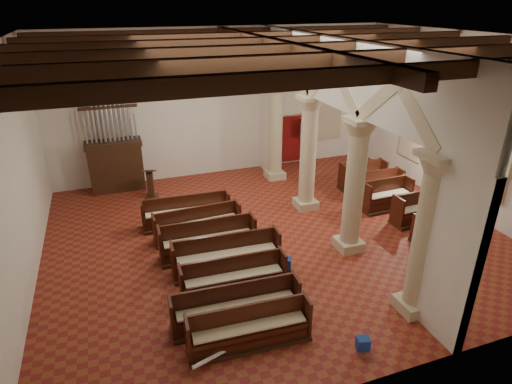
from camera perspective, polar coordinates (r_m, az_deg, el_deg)
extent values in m
plane|color=brown|center=(13.87, 2.56, -5.74)|extent=(14.00, 14.00, 0.00)
plane|color=#341F11|center=(12.03, 3.12, 19.81)|extent=(14.00, 14.00, 0.00)
cube|color=silver|center=(18.12, -4.54, 11.71)|extent=(14.00, 0.02, 6.00)
cube|color=silver|center=(7.92, 19.63, -7.16)|extent=(14.00, 0.02, 6.00)
cube|color=silver|center=(12.00, -29.88, 1.77)|extent=(0.02, 12.00, 6.00)
cube|color=silver|center=(16.53, 26.13, 8.07)|extent=(0.02, 12.00, 6.00)
cube|color=#C8B594|center=(11.43, 20.18, -13.91)|extent=(0.75, 0.75, 0.30)
cylinder|color=#C8B594|center=(10.46, 21.59, -6.09)|extent=(0.56, 0.56, 3.30)
cube|color=#C8B594|center=(13.38, 12.24, -6.79)|extent=(0.75, 0.75, 0.30)
cylinder|color=#C8B594|center=(12.56, 12.96, 0.26)|extent=(0.56, 0.56, 3.30)
cube|color=#C8B594|center=(15.67, 6.62, -1.52)|extent=(0.75, 0.75, 0.30)
cylinder|color=#C8B594|center=(14.98, 6.95, 4.69)|extent=(0.56, 0.56, 3.30)
cube|color=#C8B594|center=(18.17, 2.51, 2.37)|extent=(0.75, 0.75, 0.30)
cylinder|color=#C8B594|center=(17.57, 2.62, 7.82)|extent=(0.56, 0.56, 3.30)
cube|color=silver|center=(12.94, 10.68, 15.46)|extent=(0.25, 11.90, 1.93)
cube|color=#2E6851|center=(15.77, 29.26, 3.66)|extent=(0.03, 1.00, 2.20)
cube|color=#2E6851|center=(18.47, 20.29, 7.97)|extent=(0.03, 1.00, 2.20)
cube|color=#2E6851|center=(20.15, 9.61, 10.41)|extent=(1.00, 0.03, 2.20)
cube|color=#361F11|center=(17.64, -18.10, 3.07)|extent=(2.00, 0.80, 1.80)
cube|color=#361F11|center=(17.33, -18.53, 6.15)|extent=(2.10, 0.85, 0.20)
cube|color=#332110|center=(16.78, -13.71, -0.64)|extent=(0.55, 0.55, 0.10)
cube|color=#332110|center=(16.58, -13.88, 0.92)|extent=(0.27, 0.27, 1.10)
cube|color=#332110|center=(16.29, -14.06, 2.76)|extent=(0.59, 0.51, 0.19)
cube|color=maroon|center=(19.71, 5.62, 7.14)|extent=(1.60, 0.06, 2.10)
cylinder|color=gold|center=(19.39, 5.78, 10.23)|extent=(1.80, 0.04, 0.04)
cone|color=#361F11|center=(19.74, 6.24, 3.79)|extent=(0.34, 0.34, 0.11)
cylinder|color=gold|center=(19.39, 6.38, 6.73)|extent=(0.04, 0.04, 2.24)
cylinder|color=gold|center=(19.11, 6.53, 9.66)|extent=(0.23, 0.63, 0.03)
cube|color=navy|center=(19.21, 6.49, 8.30)|extent=(0.49, 0.18, 0.79)
cube|color=navy|center=(9.95, 14.07, -18.99)|extent=(0.33, 0.29, 0.28)
cube|color=navy|center=(12.00, 3.79, -9.52)|extent=(0.43, 0.39, 0.35)
cube|color=navy|center=(12.42, 2.90, -8.35)|extent=(0.34, 0.31, 0.28)
cylinder|color=white|center=(9.55, -5.96, -21.13)|extent=(0.87, 0.35, 0.09)
cylinder|color=white|center=(10.34, 0.60, -16.67)|extent=(1.04, 0.34, 0.10)
cube|color=#361F11|center=(9.98, -0.88, -19.42)|extent=(2.76, 0.78, 0.09)
cube|color=#4C1710|center=(9.78, -0.80, -18.53)|extent=(2.59, 0.50, 0.41)
cube|color=#4C1710|center=(9.77, -1.22, -16.76)|extent=(2.58, 0.19, 0.87)
cube|color=#4C1710|center=(9.44, -9.03, -18.91)|extent=(0.09, 0.55, 0.87)
cube|color=#4C1710|center=(10.07, 6.51, -15.50)|extent=(0.09, 0.55, 0.87)
cube|color=beige|center=(9.62, -0.81, -17.54)|extent=(2.49, 0.45, 0.05)
cube|color=#361F11|center=(10.50, -2.62, -16.79)|extent=(3.05, 0.81, 0.09)
cube|color=#4C2A10|center=(10.29, -2.57, -15.87)|extent=(2.88, 0.52, 0.43)
cube|color=#4C2A10|center=(10.30, -2.97, -14.12)|extent=(2.87, 0.21, 0.90)
cube|color=#4C2A10|center=(9.97, -11.16, -16.17)|extent=(0.09, 0.57, 0.90)
cube|color=#4C2A10|center=(10.61, 5.11, -12.89)|extent=(0.09, 0.57, 0.90)
cube|color=beige|center=(10.14, -2.60, -14.85)|extent=(2.77, 0.48, 0.05)
cube|color=#361F11|center=(11.38, -2.95, -13.03)|extent=(2.76, 0.77, 0.09)
cube|color=#43190E|center=(11.19, -2.91, -12.11)|extent=(2.59, 0.48, 0.43)
cube|color=#43190E|center=(11.22, -3.27, -10.51)|extent=(2.58, 0.17, 0.90)
cube|color=#43190E|center=(10.88, -9.91, -12.16)|extent=(0.09, 0.57, 0.90)
cube|color=#43190E|center=(11.47, 3.42, -9.64)|extent=(0.09, 0.57, 0.90)
cube|color=beige|center=(11.05, -2.94, -11.12)|extent=(2.49, 0.44, 0.05)
cube|color=#361F11|center=(12.20, -3.87, -10.15)|extent=(3.03, 0.86, 0.10)
cube|color=#40160D|center=(12.00, -3.84, -9.19)|extent=(2.86, 0.55, 0.45)
cube|color=#40160D|center=(12.05, -4.18, -7.61)|extent=(2.85, 0.22, 0.96)
cube|color=#40160D|center=(11.69, -10.97, -9.17)|extent=(0.10, 0.61, 0.96)
cube|color=#40160D|center=(12.33, 2.63, -6.78)|extent=(0.10, 0.61, 0.96)
cube|color=beige|center=(11.86, -3.87, -8.18)|extent=(2.75, 0.51, 0.05)
cube|color=#361F11|center=(12.90, -6.31, -8.13)|extent=(2.84, 0.80, 0.10)
cube|color=#46140F|center=(12.70, -6.32, -7.16)|extent=(2.68, 0.49, 0.47)
cube|color=#46140F|center=(12.77, -6.63, -5.62)|extent=(2.67, 0.14, 0.99)
cube|color=#46140F|center=(12.45, -12.65, -6.95)|extent=(0.09, 0.63, 0.99)
cube|color=#46140F|center=(12.95, -0.52, -4.98)|extent=(0.09, 0.63, 0.99)
cube|color=beige|center=(12.57, -6.37, -6.14)|extent=(2.57, 0.44, 0.05)
cube|color=#361F11|center=(13.87, -7.66, -5.73)|extent=(2.79, 0.79, 0.09)
cube|color=#43150E|center=(13.70, -7.68, -4.89)|extent=(2.63, 0.50, 0.42)
cube|color=#43150E|center=(13.78, -7.93, -3.63)|extent=(2.61, 0.19, 0.89)
cube|color=#43150E|center=(13.49, -13.40, -4.75)|extent=(0.09, 0.56, 0.89)
cube|color=#43150E|center=(13.94, -2.38, -3.06)|extent=(0.09, 0.56, 0.89)
cube|color=beige|center=(13.59, -7.74, -4.03)|extent=(2.52, 0.46, 0.05)
cube|color=#361F11|center=(14.62, -9.16, -4.13)|extent=(2.93, 0.80, 0.10)
cube|color=#40230D|center=(14.46, -9.19, -3.29)|extent=(2.77, 0.50, 0.44)
cube|color=#40230D|center=(14.55, -9.43, -2.06)|extent=(2.76, 0.18, 0.92)
cube|color=#40230D|center=(14.27, -14.90, -3.13)|extent=(0.09, 0.58, 0.92)
cube|color=#40230D|center=(14.68, -3.88, -1.50)|extent=(0.09, 0.58, 0.92)
cube|color=beige|center=(14.35, -9.26, -2.43)|extent=(2.66, 0.46, 0.05)
cube|color=#361F11|center=(14.69, 22.89, -5.79)|extent=(1.65, 0.66, 0.09)
cube|color=#44220E|center=(14.54, 23.16, -5.01)|extent=(1.50, 0.38, 0.41)
cube|color=#44220E|center=(14.57, 22.77, -3.85)|extent=(1.50, 0.07, 0.87)
cube|color=#44220E|center=(13.99, 20.73, -4.69)|extent=(0.07, 0.55, 0.87)
cube|color=#44220E|center=(15.00, 25.40, -3.54)|extent=(0.07, 0.55, 0.87)
cube|color=beige|center=(14.44, 23.31, -4.21)|extent=(1.44, 0.34, 0.05)
cube|color=#361F11|center=(15.62, 20.77, -3.57)|extent=(1.96, 0.78, 0.10)
cube|color=#491A0F|center=(15.46, 21.04, -2.73)|extent=(1.80, 0.47, 0.46)
cube|color=#491A0F|center=(15.51, 20.64, -1.53)|extent=(1.79, 0.14, 0.97)
cube|color=#491A0F|center=(14.84, 18.24, -2.34)|extent=(0.09, 0.61, 0.97)
cube|color=#491A0F|center=(16.00, 23.58, -1.24)|extent=(0.09, 0.61, 0.97)
cube|color=beige|center=(15.36, 21.18, -1.88)|extent=(1.73, 0.43, 0.05)
cube|color=#361F11|center=(16.19, 16.81, -1.97)|extent=(1.88, 0.80, 0.11)
cube|color=#3D1F0D|center=(16.03, 17.04, -1.11)|extent=(1.72, 0.48, 0.48)
cube|color=#3D1F0D|center=(16.09, 16.66, 0.09)|extent=(1.71, 0.13, 1.01)
cube|color=#3D1F0D|center=(15.48, 14.32, -0.61)|extent=(0.10, 0.64, 1.01)
cube|color=#3D1F0D|center=(16.50, 19.52, 0.29)|extent=(0.10, 0.64, 1.01)
cube|color=beige|center=(15.92, 17.16, -0.25)|extent=(1.65, 0.44, 0.05)
cube|color=#361F11|center=(17.16, 15.98, -0.34)|extent=(1.87, 0.71, 0.10)
cube|color=#44230E|center=(17.02, 16.17, 0.40)|extent=(1.71, 0.42, 0.43)
cube|color=#44230E|center=(17.09, 15.85, 1.42)|extent=(1.70, 0.10, 0.91)
cube|color=#44230E|center=(16.50, 13.60, 0.83)|extent=(0.08, 0.58, 0.91)
cube|color=#44230E|center=(17.49, 18.53, 1.60)|extent=(0.08, 0.58, 0.91)
cube|color=beige|center=(16.93, 16.26, 1.14)|extent=(1.64, 0.38, 0.05)
cube|color=#361F11|center=(17.68, 13.91, 0.66)|extent=(1.88, 0.82, 0.10)
cube|color=#46210F|center=(17.53, 14.09, 1.46)|extent=(1.72, 0.50, 0.47)
cube|color=#46210F|center=(17.62, 13.76, 2.53)|extent=(1.70, 0.15, 0.99)
cube|color=#46210F|center=(17.04, 11.53, 1.98)|extent=(0.10, 0.63, 0.99)
cube|color=#46210F|center=(17.98, 16.43, 2.67)|extent=(0.10, 0.63, 0.99)
cube|color=beige|center=(17.44, 14.18, 2.25)|extent=(1.65, 0.45, 0.05)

